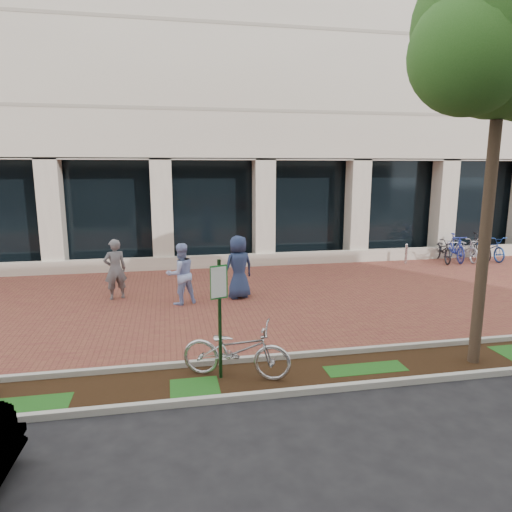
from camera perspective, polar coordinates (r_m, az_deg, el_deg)
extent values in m
plane|color=black|center=(13.72, -3.01, -5.43)|extent=(120.00, 120.00, 0.00)
cube|color=brown|center=(13.72, -3.01, -5.41)|extent=(40.00, 9.00, 0.01)
cube|color=black|center=(8.89, 1.93, -14.86)|extent=(40.00, 1.50, 0.01)
cube|color=#A8A79E|center=(9.53, 0.90, -12.64)|extent=(40.00, 0.12, 0.12)
cube|color=#A8A79E|center=(8.21, 3.16, -16.74)|extent=(40.00, 0.12, 0.12)
cube|color=beige|center=(24.41, -7.13, 25.69)|extent=(40.00, 12.00, 11.80)
cube|color=black|center=(18.81, -5.49, 5.53)|extent=(40.00, 0.15, 4.20)
cube|color=beige|center=(18.00, -5.03, -0.67)|extent=(40.00, 0.25, 0.50)
cube|color=beige|center=(18.12, -5.27, 5.32)|extent=(0.80, 0.80, 4.20)
cube|color=#133515|center=(8.44, -4.54, -8.02)|extent=(0.05, 0.05, 2.27)
cube|color=#1B6E2A|center=(8.20, -4.60, -3.27)|extent=(0.34, 0.02, 0.62)
cube|color=white|center=(8.19, -4.58, -3.30)|extent=(0.30, 0.01, 0.56)
cylinder|color=#4B382B|center=(9.85, 26.62, 1.01)|extent=(0.22, 0.22, 4.74)
sphere|color=#22541A|center=(10.04, 28.75, 24.04)|extent=(3.24, 3.24, 3.24)
sphere|color=#22541A|center=(9.26, 25.27, 21.95)|extent=(2.11, 2.11, 2.11)
imported|color=#BCBCC1|center=(8.67, -2.48, -11.64)|extent=(2.19, 1.45, 1.09)
imported|color=slate|center=(14.16, -17.19, -1.61)|extent=(0.77, 0.63, 1.82)
imported|color=#9BAFE8|center=(13.22, -9.38, -2.22)|extent=(1.04, 0.93, 1.77)
imported|color=navy|center=(13.64, -2.20, -1.39)|extent=(1.08, 0.88, 1.91)
cylinder|color=silver|center=(19.58, 18.23, 0.12)|extent=(0.11, 0.11, 0.74)
sphere|color=silver|center=(19.51, 18.31, 1.34)|extent=(0.12, 0.12, 0.12)
imported|color=black|center=(20.53, 22.36, 0.76)|extent=(1.19, 2.09, 1.04)
imported|color=#212F98|center=(20.83, 23.64, 0.96)|extent=(0.95, 2.00, 1.16)
imported|color=silver|center=(21.16, 24.85, 0.85)|extent=(1.01, 2.07, 1.04)
imported|color=black|center=(21.47, 26.06, 1.04)|extent=(0.76, 1.97, 1.16)
imported|color=#204496|center=(21.82, 27.20, 0.93)|extent=(0.81, 2.02, 1.04)
cylinder|color=silver|center=(21.18, 24.83, 0.52)|extent=(0.04, 0.04, 0.80)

